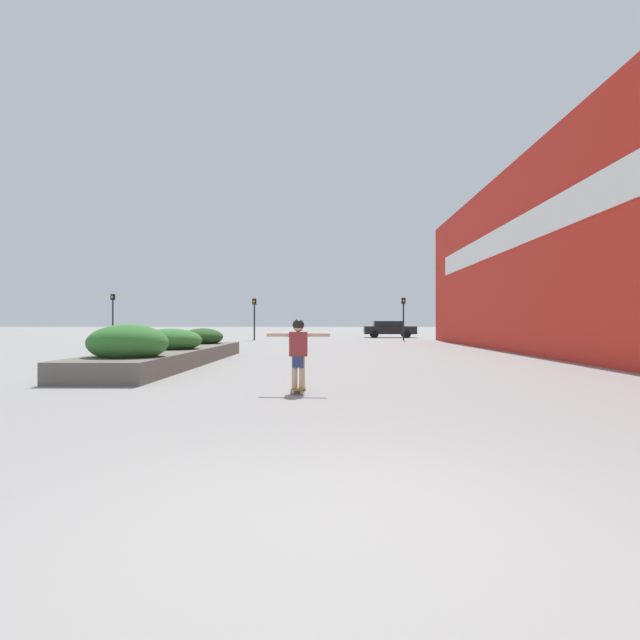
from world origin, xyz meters
name	(u,v)px	position (x,y,z in m)	size (l,w,h in m)	color
ground_plane	(322,529)	(0.00, 0.00, 0.00)	(300.00, 300.00, 0.00)	gray
building_wall_right	(546,248)	(8.23, 15.87, 4.12)	(0.67, 36.73, 8.23)	red
planter_box	(172,350)	(-4.87, 12.26, 0.45)	(2.11, 11.08, 1.26)	#605B54
skateboard	(298,389)	(-0.54, 6.16, 0.07)	(0.26, 0.75, 0.09)	olive
skateboarder	(298,346)	(-0.54, 6.16, 0.87)	(1.19, 0.22, 1.28)	tan
car_leftmost	(389,329)	(5.20, 40.27, 0.76)	(4.45, 1.85, 1.44)	black
car_center_left	(534,329)	(16.35, 37.05, 0.78)	(4.15, 2.06, 1.50)	#BCBCC1
traffic_light_left	(254,311)	(-5.53, 33.40, 2.13)	(0.28, 0.30, 3.08)	black
traffic_light_right	(403,311)	(5.43, 33.43, 2.16)	(0.28, 0.30, 3.13)	black
traffic_light_far_left	(113,309)	(-16.03, 33.35, 2.34)	(0.28, 0.30, 3.43)	black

